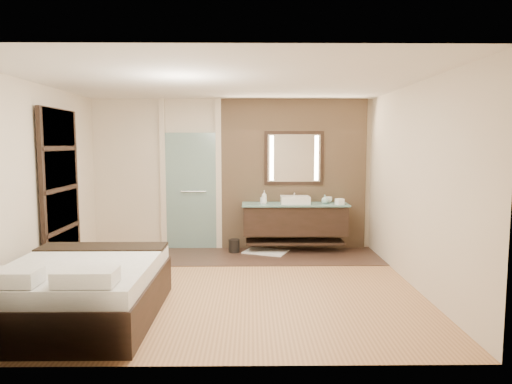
{
  "coord_description": "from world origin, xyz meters",
  "views": [
    {
      "loc": [
        0.33,
        -5.99,
        1.9
      ],
      "look_at": [
        0.4,
        0.6,
        1.2
      ],
      "focal_mm": 32.0,
      "sensor_mm": 36.0,
      "label": 1
    }
  ],
  "objects_px": {
    "mirror_unit": "(294,158)",
    "waste_bin": "(234,246)",
    "vanity": "(295,219)",
    "bed": "(81,290)"
  },
  "relations": [
    {
      "from": "mirror_unit",
      "to": "waste_bin",
      "type": "xyz_separation_m",
      "value": [
        -1.07,
        -0.31,
        -1.53
      ]
    },
    {
      "from": "vanity",
      "to": "mirror_unit",
      "type": "xyz_separation_m",
      "value": [
        0.0,
        0.24,
        1.07
      ]
    },
    {
      "from": "mirror_unit",
      "to": "waste_bin",
      "type": "distance_m",
      "value": 1.89
    },
    {
      "from": "bed",
      "to": "waste_bin",
      "type": "xyz_separation_m",
      "value": [
        1.55,
        3.01,
        -0.2
      ]
    },
    {
      "from": "waste_bin",
      "to": "mirror_unit",
      "type": "bearing_deg",
      "value": 16.01
    },
    {
      "from": "vanity",
      "to": "waste_bin",
      "type": "height_order",
      "value": "vanity"
    },
    {
      "from": "vanity",
      "to": "bed",
      "type": "relative_size",
      "value": 0.93
    },
    {
      "from": "mirror_unit",
      "to": "bed",
      "type": "height_order",
      "value": "mirror_unit"
    },
    {
      "from": "bed",
      "to": "waste_bin",
      "type": "height_order",
      "value": "bed"
    },
    {
      "from": "vanity",
      "to": "mirror_unit",
      "type": "relative_size",
      "value": 1.75
    }
  ]
}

